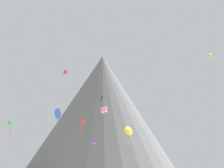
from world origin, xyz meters
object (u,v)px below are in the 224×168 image
(kite_lime_mid, at_px, (211,56))
(kite_red_low, at_px, (82,123))
(kite_blue_mid, at_px, (58,114))
(kite_yellow_low, at_px, (129,131))
(kite_magenta_high, at_px, (65,73))
(kite_violet_low, at_px, (95,143))
(kite_green_low, at_px, (11,123))
(rock_massif, at_px, (98,114))
(kite_gold_mid, at_px, (128,129))
(kite_pink_low, at_px, (104,110))
(kite_black_mid, at_px, (102,98))

(kite_lime_mid, bearing_deg, kite_red_low, 97.03)
(kite_red_low, relative_size, kite_blue_mid, 0.71)
(kite_red_low, relative_size, kite_yellow_low, 0.84)
(kite_yellow_low, relative_size, kite_magenta_high, 1.10)
(kite_yellow_low, distance_m, kite_violet_low, 14.09)
(kite_green_low, bearing_deg, kite_magenta_high, 91.26)
(rock_massif, distance_m, kite_magenta_high, 61.48)
(kite_green_low, height_order, kite_yellow_low, kite_green_low)
(kite_gold_mid, distance_m, kite_pink_low, 39.84)
(kite_black_mid, relative_size, kite_magenta_high, 1.02)
(kite_violet_low, bearing_deg, kite_pink_low, 84.64)
(kite_pink_low, bearing_deg, kite_blue_mid, 48.53)
(kite_green_low, xyz_separation_m, kite_pink_low, (22.09, -13.20, 0.22))
(kite_red_low, height_order, kite_blue_mid, kite_blue_mid)
(rock_massif, bearing_deg, kite_black_mid, -83.99)
(kite_black_mid, bearing_deg, kite_lime_mid, -143.74)
(kite_blue_mid, bearing_deg, kite_red_low, -92.25)
(kite_lime_mid, distance_m, kite_blue_mid, 35.35)
(kite_red_low, height_order, kite_gold_mid, kite_gold_mid)
(kite_red_low, height_order, kite_pink_low, kite_red_low)
(rock_massif, height_order, kite_magenta_high, rock_massif)
(kite_green_low, height_order, kite_red_low, kite_red_low)
(kite_magenta_high, xyz_separation_m, kite_pink_low, (13.35, -26.70, -16.29))
(kite_violet_low, bearing_deg, kite_green_low, -25.63)
(kite_black_mid, bearing_deg, kite_magenta_high, 43.50)
(kite_green_low, bearing_deg, kite_violet_low, 27.82)
(kite_blue_mid, bearing_deg, kite_green_low, 42.61)
(kite_magenta_high, xyz_separation_m, kite_lime_mid, (34.72, -21.82, -4.37))
(kite_magenta_high, xyz_separation_m, kite_blue_mid, (1.91, -13.19, -14.34))
(kite_gold_mid, distance_m, kite_blue_mid, 30.74)
(kite_black_mid, xyz_separation_m, kite_pink_low, (2.02, -20.89, -7.30))
(kite_magenta_high, bearing_deg, kite_yellow_low, 34.34)
(kite_red_low, xyz_separation_m, kite_gold_mid, (11.62, 20.84, 0.90))
(kite_red_low, bearing_deg, kite_lime_mid, -66.89)
(kite_violet_low, xyz_separation_m, kite_pink_low, (2.73, -11.04, 4.75))
(kite_magenta_high, xyz_separation_m, kite_violet_low, (10.62, -15.66, -21.04))
(kite_red_low, relative_size, kite_gold_mid, 0.83)
(rock_massif, xyz_separation_m, kite_gold_mid, (14.08, -48.54, -14.16))
(rock_massif, xyz_separation_m, kite_red_low, (2.47, -69.38, -15.06))
(rock_massif, bearing_deg, kite_red_low, -87.96)
(kite_green_low, height_order, kite_magenta_high, kite_magenta_high)
(kite_red_low, relative_size, kite_violet_low, 1.05)
(kite_lime_mid, relative_size, kite_pink_low, 0.81)
(kite_lime_mid, height_order, kite_pink_low, kite_lime_mid)
(kite_gold_mid, bearing_deg, kite_green_low, 161.49)
(kite_gold_mid, height_order, kite_pink_low, kite_gold_mid)
(rock_massif, height_order, kite_pink_low, rock_massif)
(rock_massif, distance_m, kite_gold_mid, 52.49)
(kite_yellow_low, height_order, kite_violet_low, kite_yellow_low)
(kite_blue_mid, distance_m, kite_pink_low, 17.81)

